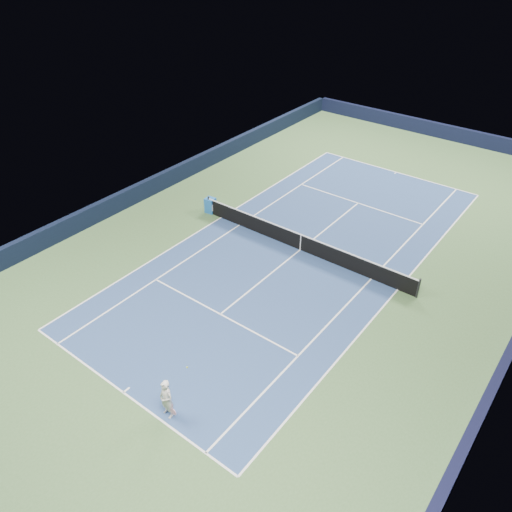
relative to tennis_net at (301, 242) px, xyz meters
The scene contains 18 objects.
ground 0.50m from the tennis_net, ahead, with size 40.00×40.00×0.00m, color #3B5B32.
wall_far 19.83m from the tennis_net, 90.00° to the left, with size 22.00×0.35×1.10m, color black.
wall_left 10.83m from the tennis_net, behind, with size 0.35×40.00×1.10m, color black.
court_surface 0.50m from the tennis_net, ahead, with size 10.97×23.77×0.01m, color navy.
baseline_far 11.90m from the tennis_net, 90.00° to the left, with size 10.97×0.08×0.00m, color white.
baseline_near 11.90m from the tennis_net, 90.00° to the right, with size 10.97×0.08×0.00m, color white.
sideline_doubles_right 5.51m from the tennis_net, ahead, with size 0.08×23.77×0.00m, color white.
sideline_doubles_left 5.51m from the tennis_net, behind, with size 0.08×23.77×0.00m, color white.
sideline_singles_right 4.14m from the tennis_net, ahead, with size 0.08×23.77×0.00m, color white.
sideline_singles_left 4.14m from the tennis_net, behind, with size 0.08×23.77×0.00m, color white.
service_line_far 6.42m from the tennis_net, 90.00° to the left, with size 8.23×0.08×0.00m, color white.
service_line_near 6.42m from the tennis_net, 90.00° to the right, with size 8.23×0.08×0.00m, color white.
center_service_line 0.50m from the tennis_net, ahead, with size 0.08×12.80×0.00m, color white.
center_mark_far 11.75m from the tennis_net, 90.00° to the left, with size 0.08×0.30×0.00m, color white.
center_mark_near 11.75m from the tennis_net, 90.00° to the right, with size 0.08×0.30×0.00m, color white.
tennis_net is the anchor object (origin of this frame).
sponsor_cube 6.40m from the tennis_net, behind, with size 0.63×0.56×0.90m.
tennis_player 11.73m from the tennis_net, 79.94° to the right, with size 0.79×1.26×1.65m.
Camera 1 is at (11.36, -18.60, 14.70)m, focal length 35.00 mm.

